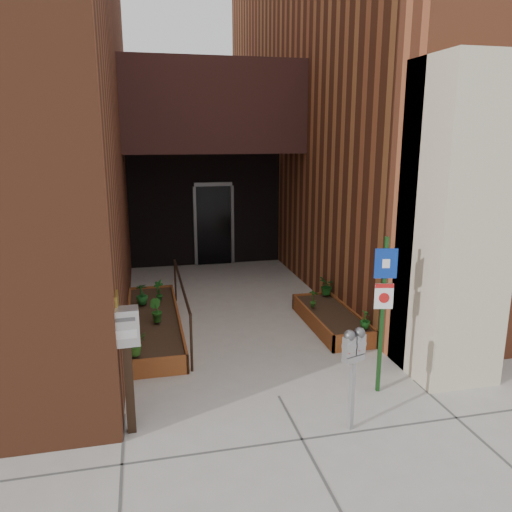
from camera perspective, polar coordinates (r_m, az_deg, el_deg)
ground at (r=6.93m, az=2.60°, el=-15.73°), size 80.00×80.00×0.00m
architecture at (r=12.89m, az=-6.77°, el=20.61°), size 20.00×14.60×10.00m
planter_left at (r=9.12m, az=-11.58°, el=-7.63°), size 0.90×3.60×0.30m
planter_right at (r=9.24m, az=8.58°, el=-7.21°), size 0.80×2.20×0.30m
handrail at (r=8.89m, az=-8.53°, el=-3.87°), size 0.04×3.34×0.90m
parking_meter at (r=5.90m, az=11.11°, el=-10.76°), size 0.30×0.18×1.27m
sign_post at (r=6.72m, az=14.35°, el=-4.81°), size 0.29×0.10×2.15m
payment_dropbox at (r=5.89m, az=-14.58°, el=-9.74°), size 0.31×0.24×1.53m
shrub_left_a at (r=7.51m, az=-13.66°, el=-9.68°), size 0.43×0.43×0.35m
shrub_left_b at (r=8.68m, az=-11.38°, el=-6.12°), size 0.31×0.31×0.40m
shrub_left_c at (r=9.62m, az=-12.91°, el=-4.26°), size 0.27×0.27×0.40m
shrub_left_d at (r=9.75m, az=-11.06°, el=-3.88°), size 0.30×0.30×0.41m
shrub_right_a at (r=8.45m, az=12.39°, el=-7.08°), size 0.20×0.20×0.31m
shrub_right_b at (r=9.29m, az=6.58°, el=-4.82°), size 0.25×0.25×0.34m
shrub_right_c at (r=10.01m, az=8.12°, el=-3.42°), size 0.39×0.39×0.37m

